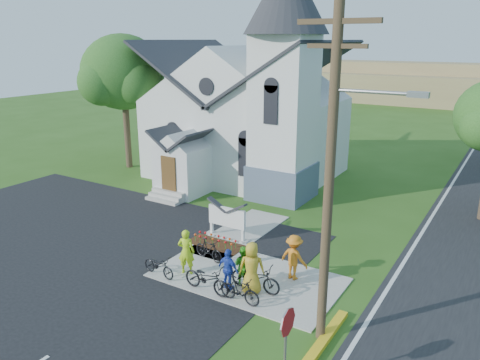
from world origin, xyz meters
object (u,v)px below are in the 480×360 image
Objects in this scene: utility_pole at (332,168)px; bike_2 at (207,279)px; cyclist_2 at (228,269)px; cyclist_0 at (186,252)px; cyclist_4 at (252,268)px; bike_4 at (255,277)px; stop_sign at (287,333)px; cyclist_1 at (243,266)px; church_sign at (227,217)px; bike_1 at (209,250)px; bike_3 at (240,290)px; cyclist_3 at (294,257)px; bike_0 at (159,266)px.

bike_2 is at bearing 176.22° from utility_pole.
cyclist_0 is at bearing 5.03° from cyclist_2.
cyclist_4 is (1.38, 0.82, 0.44)m from bike_2.
bike_4 is (-3.10, 1.29, -4.84)m from utility_pole.
stop_sign is 1.63× the size of cyclist_1.
stop_sign is at bearing 128.38° from cyclist_0.
utility_pole is at bearing -35.60° from church_sign.
bike_1 is (-6.02, 5.09, -1.27)m from stop_sign.
cyclist_0 is 2.86m from cyclist_4.
cyclist_1 is (2.32, 0.40, -0.14)m from cyclist_0.
church_sign is 2.44m from bike_1.
cyclist_1 reaches higher than bike_3.
cyclist_4 is at bearing 72.34° from cyclist_3.
church_sign is 3.70m from cyclist_0.
church_sign is 4.65m from cyclist_3.
bike_0 is 0.83× the size of cyclist_4.
bike_3 reaches higher than bike_1.
utility_pole is 5.11× the size of bike_4.
utility_pole is 6.58× the size of cyclist_1.
bike_0 is 3.31m from cyclist_1.
cyclist_2 is 0.88× the size of cyclist_3.
bike_4 reaches higher than bike_0.
stop_sign is at bearing 148.02° from cyclist_2.
bike_2 is (-4.62, 3.00, -1.22)m from stop_sign.
church_sign is 1.45× the size of cyclist_1.
cyclist_1 is 0.80× the size of cyclist_4.
cyclist_2 is (-0.29, -0.55, 0.02)m from cyclist_1.
bike_2 is 1.75m from bike_4.
church_sign reaches higher than bike_4.
stop_sign is at bearing 134.99° from cyclist_1.
cyclist_4 reaches higher than church_sign.
cyclist_2 is at bearing 112.60° from bike_4.
cyclist_2 reaches higher than bike_2.
stop_sign reaches higher than church_sign.
cyclist_0 is at bearing 66.61° from bike_2.
cyclist_1 is at bearing -108.04° from cyclist_2.
cyclist_2 is at bearing 155.50° from cyclist_0.
utility_pole reaches higher than bike_2.
cyclist_3 is at bearing -140.95° from cyclist_4.
utility_pole is at bearing -90.88° from bike_2.
bike_2 is at bearing 91.10° from bike_3.
cyclist_1 is (-3.71, 1.43, -4.59)m from utility_pole.
cyclist_4 is (0.54, -0.31, 0.19)m from cyclist_1.
church_sign is 1.22× the size of cyclist_0.
utility_pole is at bearing -85.60° from bike_0.
cyclist_3 is at bearing -17.46° from bike_3.
bike_4 reaches higher than bike_2.
cyclist_3 is (4.49, 2.51, 0.46)m from bike_0.
bike_3 is at bearing -83.07° from bike_0.
cyclist_3 is at bearing -72.40° from bike_1.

